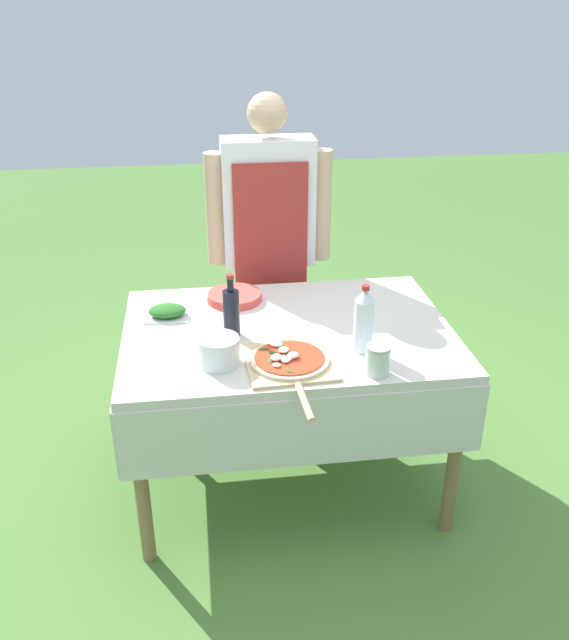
% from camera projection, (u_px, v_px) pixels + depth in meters
% --- Properties ---
extents(ground_plane, '(12.00, 12.00, 0.00)m').
position_uv_depth(ground_plane, '(287.00, 477.00, 3.04)').
color(ground_plane, '#517F38').
extents(prep_table, '(1.32, 0.93, 0.75)m').
position_uv_depth(prep_table, '(288.00, 350.00, 2.74)').
color(prep_table, beige).
rests_on(prep_table, ground).
extents(person_cook, '(0.59, 0.20, 1.57)m').
position_uv_depth(person_cook, '(269.00, 233.00, 3.21)').
color(person_cook, '#4C4C51').
rests_on(person_cook, ground).
extents(pizza_on_peel, '(0.33, 0.54, 0.06)m').
position_uv_depth(pizza_on_peel, '(289.00, 362.00, 2.44)').
color(pizza_on_peel, '#D1B27F').
rests_on(pizza_on_peel, prep_table).
extents(oil_bottle, '(0.06, 0.06, 0.26)m').
position_uv_depth(oil_bottle, '(231.00, 312.00, 2.61)').
color(oil_bottle, black).
rests_on(oil_bottle, prep_table).
extents(water_bottle, '(0.07, 0.07, 0.26)m').
position_uv_depth(water_bottle, '(364.00, 320.00, 2.49)').
color(water_bottle, silver).
rests_on(water_bottle, prep_table).
extents(herb_container, '(0.19, 0.15, 0.05)m').
position_uv_depth(herb_container, '(167.00, 311.00, 2.79)').
color(herb_container, silver).
rests_on(herb_container, prep_table).
extents(mixing_tub, '(0.15, 0.15, 0.11)m').
position_uv_depth(mixing_tub, '(219.00, 351.00, 2.43)').
color(mixing_tub, silver).
rests_on(mixing_tub, prep_table).
extents(plate_stack, '(0.24, 0.24, 0.03)m').
position_uv_depth(plate_stack, '(234.00, 297.00, 2.94)').
color(plate_stack, '#DB4C42').
rests_on(plate_stack, prep_table).
extents(sauce_jar, '(0.09, 0.09, 0.11)m').
position_uv_depth(sauce_jar, '(378.00, 362.00, 2.37)').
color(sauce_jar, silver).
rests_on(sauce_jar, prep_table).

